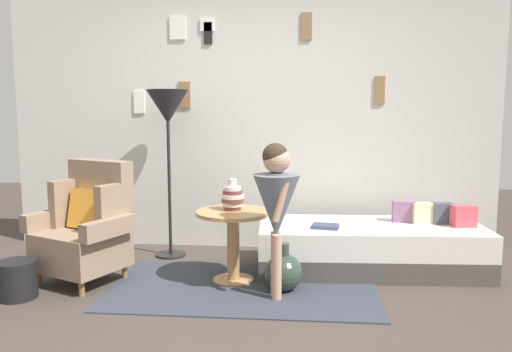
# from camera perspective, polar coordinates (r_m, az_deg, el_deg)

# --- Properties ---
(ground_plane) EXTENTS (12.00, 12.00, 0.00)m
(ground_plane) POSITION_cam_1_polar(r_m,az_deg,el_deg) (3.43, -4.10, -16.32)
(ground_plane) COLOR #423833
(gallery_wall) EXTENTS (4.80, 0.12, 2.60)m
(gallery_wall) POSITION_cam_1_polar(r_m,az_deg,el_deg) (5.07, -0.68, 6.56)
(gallery_wall) COLOR beige
(gallery_wall) RESTS_ON ground
(rug) EXTENTS (2.06, 1.20, 0.01)m
(rug) POSITION_cam_1_polar(r_m,az_deg,el_deg) (4.06, -1.41, -12.36)
(rug) COLOR #333842
(rug) RESTS_ON ground
(armchair) EXTENTS (0.89, 0.80, 0.97)m
(armchair) POSITION_cam_1_polar(r_m,az_deg,el_deg) (4.35, -18.39, -5.46)
(armchair) COLOR olive
(armchair) RESTS_ON ground
(daybed) EXTENTS (1.93, 0.89, 0.40)m
(daybed) POSITION_cam_1_polar(r_m,az_deg,el_deg) (4.54, 12.65, -7.81)
(daybed) COLOR #4C4742
(daybed) RESTS_ON ground
(pillow_head) EXTENTS (0.21, 0.15, 0.18)m
(pillow_head) POSITION_cam_1_polar(r_m,az_deg,el_deg) (4.64, 22.24, -4.17)
(pillow_head) COLOR #D64C56
(pillow_head) RESTS_ON daybed
(pillow_mid) EXTENTS (0.19, 0.13, 0.18)m
(pillow_mid) POSITION_cam_1_polar(r_m,az_deg,el_deg) (4.71, 20.14, -3.93)
(pillow_mid) COLOR #474C56
(pillow_mid) RESTS_ON daybed
(pillow_back) EXTENTS (0.22, 0.14, 0.18)m
(pillow_back) POSITION_cam_1_polar(r_m,az_deg,el_deg) (4.67, 18.29, -3.95)
(pillow_back) COLOR beige
(pillow_back) RESTS_ON daybed
(pillow_extra) EXTENTS (0.20, 0.13, 0.19)m
(pillow_extra) POSITION_cam_1_polar(r_m,az_deg,el_deg) (4.67, 16.24, -3.81)
(pillow_extra) COLOR gray
(pillow_extra) RESTS_ON daybed
(side_table) EXTENTS (0.60, 0.60, 0.58)m
(side_table) POSITION_cam_1_polar(r_m,az_deg,el_deg) (4.10, -2.58, -6.16)
(side_table) COLOR tan
(side_table) RESTS_ON ground
(vase_striped) EXTENTS (0.18, 0.18, 0.25)m
(vase_striped) POSITION_cam_1_polar(r_m,az_deg,el_deg) (4.09, -2.65, -2.40)
(vase_striped) COLOR brown
(vase_striped) RESTS_ON side_table
(floor_lamp) EXTENTS (0.38, 0.38, 1.56)m
(floor_lamp) POSITION_cam_1_polar(r_m,az_deg,el_deg) (4.77, -9.87, 6.90)
(floor_lamp) COLOR black
(floor_lamp) RESTS_ON ground
(person_child) EXTENTS (0.34, 0.34, 1.15)m
(person_child) POSITION_cam_1_polar(r_m,az_deg,el_deg) (3.67, 2.30, -2.69)
(person_child) COLOR tan
(person_child) RESTS_ON ground
(book_on_daybed) EXTENTS (0.24, 0.20, 0.03)m
(book_on_daybed) POSITION_cam_1_polar(r_m,az_deg,el_deg) (4.30, 7.80, -5.61)
(book_on_daybed) COLOR #384462
(book_on_daybed) RESTS_ON daybed
(demijohn_near) EXTENTS (0.29, 0.29, 0.38)m
(demijohn_near) POSITION_cam_1_polar(r_m,az_deg,el_deg) (3.96, 3.11, -10.70)
(demijohn_near) COLOR #2D3D33
(demijohn_near) RESTS_ON ground
(magazine_basket) EXTENTS (0.28, 0.28, 0.28)m
(magazine_basket) POSITION_cam_1_polar(r_m,az_deg,el_deg) (4.20, -25.20, -10.47)
(magazine_basket) COLOR black
(magazine_basket) RESTS_ON ground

